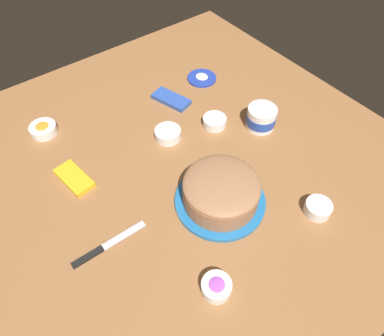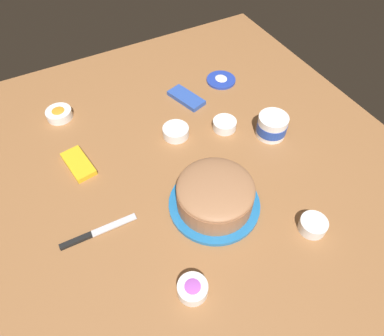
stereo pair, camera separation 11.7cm
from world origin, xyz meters
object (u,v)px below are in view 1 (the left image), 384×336
at_px(sprinkle_bowl_orange, 43,129).
at_px(sprinkle_bowl_pink, 168,134).
at_px(frosted_cake, 221,192).
at_px(candy_box_lower, 171,99).
at_px(frosting_tub_lid, 202,78).
at_px(candy_box_upper, 74,178).
at_px(spreading_knife, 103,248).
at_px(sprinkle_bowl_yellow, 215,121).
at_px(frosting_tub, 261,117).
at_px(sprinkle_bowl_blue, 318,208).
at_px(sprinkle_bowl_rainbow, 216,287).

bearing_deg(sprinkle_bowl_orange, sprinkle_bowl_pink, 49.60).
xyz_separation_m(frosted_cake, candy_box_lower, (-0.50, 0.16, -0.04)).
bearing_deg(frosting_tub_lid, candy_box_upper, -75.70).
height_order(sprinkle_bowl_pink, candy_box_upper, sprinkle_bowl_pink).
distance_m(spreading_knife, sprinkle_bowl_yellow, 0.62).
bearing_deg(frosting_tub_lid, sprinkle_bowl_pink, -57.75).
height_order(frosting_tub, sprinkle_bowl_orange, frosting_tub).
height_order(frosted_cake, sprinkle_bowl_blue, frosted_cake).
bearing_deg(sprinkle_bowl_yellow, frosting_tub, 50.95).
xyz_separation_m(frosting_tub_lid, candy_box_lower, (0.04, -0.19, 0.00)).
distance_m(sprinkle_bowl_pink, sprinkle_bowl_yellow, 0.19).
relative_size(sprinkle_bowl_yellow, sprinkle_bowl_orange, 0.91).
bearing_deg(sprinkle_bowl_blue, sprinkle_bowl_orange, -147.57).
bearing_deg(spreading_knife, candy_box_upper, 171.07).
xyz_separation_m(sprinkle_bowl_pink, candy_box_lower, (-0.16, 0.13, -0.01)).
bearing_deg(spreading_knife, sprinkle_bowl_rainbow, 32.43).
xyz_separation_m(spreading_knife, candy_box_lower, (-0.42, 0.54, 0.00)).
xyz_separation_m(sprinkle_bowl_pink, sprinkle_bowl_yellow, (0.05, 0.18, 0.00)).
bearing_deg(candy_box_lower, sprinkle_bowl_pink, -55.61).
bearing_deg(spreading_knife, frosting_tub, 97.42).
height_order(frosting_tub_lid, sprinkle_bowl_pink, sprinkle_bowl_pink).
bearing_deg(sprinkle_bowl_yellow, sprinkle_bowl_pink, -106.39).
relative_size(sprinkle_bowl_orange, candy_box_upper, 0.67).
relative_size(frosting_tub, sprinkle_bowl_blue, 1.35).
distance_m(sprinkle_bowl_blue, candy_box_lower, 0.71).
relative_size(frosted_cake, sprinkle_bowl_orange, 2.94).
bearing_deg(sprinkle_bowl_pink, frosting_tub, 62.71).
height_order(frosting_tub_lid, candy_box_lower, candy_box_lower).
bearing_deg(sprinkle_bowl_orange, sprinkle_bowl_blue, 32.43).
bearing_deg(sprinkle_bowl_blue, frosted_cake, -134.29).
distance_m(spreading_knife, sprinkle_bowl_rainbow, 0.35).
relative_size(frosted_cake, spreading_knife, 1.23).
bearing_deg(frosted_cake, frosting_tub, 116.71).
relative_size(spreading_knife, candy_box_upper, 1.59).
relative_size(sprinkle_bowl_pink, sprinkle_bowl_rainbow, 1.18).
xyz_separation_m(sprinkle_bowl_blue, sprinkle_bowl_yellow, (-0.50, -0.01, -0.00)).
xyz_separation_m(frosting_tub, candy_box_upper, (-0.19, -0.68, -0.03)).
bearing_deg(frosted_cake, candy_box_upper, -137.68).
bearing_deg(frosting_tub_lid, sprinkle_bowl_blue, -10.14).
xyz_separation_m(frosted_cake, spreading_knife, (-0.08, -0.38, -0.05)).
bearing_deg(frosting_tub_lid, candy_box_lower, -78.48).
height_order(frosting_tub, sprinkle_bowl_blue, frosting_tub).
bearing_deg(sprinkle_bowl_orange, sprinkle_bowl_yellow, 56.41).
bearing_deg(frosting_tub_lid, frosted_cake, -33.14).
bearing_deg(frosting_tub, sprinkle_bowl_blue, -18.53).
relative_size(frosting_tub_lid, sprinkle_bowl_blue, 1.51).
relative_size(spreading_knife, sprinkle_bowl_yellow, 2.64).
bearing_deg(spreading_knife, sprinkle_bowl_blue, 63.78).
distance_m(sprinkle_bowl_yellow, sprinkle_bowl_orange, 0.64).
distance_m(sprinkle_bowl_pink, candy_box_upper, 0.37).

